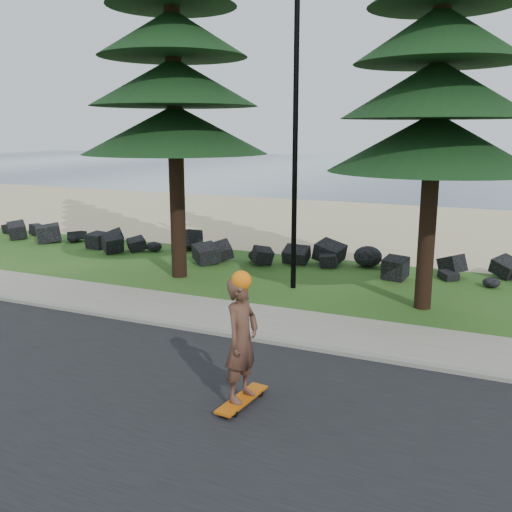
# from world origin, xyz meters

# --- Properties ---
(ground) EXTENTS (160.00, 160.00, 0.00)m
(ground) POSITION_xyz_m (0.00, 0.00, 0.00)
(ground) COLOR #234C17
(ground) RESTS_ON ground
(road) EXTENTS (160.00, 7.00, 0.02)m
(road) POSITION_xyz_m (0.00, -4.50, 0.01)
(road) COLOR black
(road) RESTS_ON ground
(kerb) EXTENTS (160.00, 0.20, 0.10)m
(kerb) POSITION_xyz_m (0.00, -0.90, 0.05)
(kerb) COLOR gray
(kerb) RESTS_ON ground
(sidewalk) EXTENTS (160.00, 2.00, 0.08)m
(sidewalk) POSITION_xyz_m (0.00, 0.20, 0.04)
(sidewalk) COLOR slate
(sidewalk) RESTS_ON ground
(beach_sand) EXTENTS (160.00, 15.00, 0.01)m
(beach_sand) POSITION_xyz_m (0.00, 14.50, 0.01)
(beach_sand) COLOR beige
(beach_sand) RESTS_ON ground
(ocean) EXTENTS (160.00, 58.00, 0.01)m
(ocean) POSITION_xyz_m (0.00, 51.00, 0.00)
(ocean) COLOR #30425B
(ocean) RESTS_ON ground
(seawall_boulders) EXTENTS (60.00, 2.40, 1.10)m
(seawall_boulders) POSITION_xyz_m (0.00, 5.60, 0.00)
(seawall_boulders) COLOR black
(seawall_boulders) RESTS_ON ground
(lamp_post) EXTENTS (0.25, 0.14, 8.14)m
(lamp_post) POSITION_xyz_m (0.00, 3.20, 4.13)
(lamp_post) COLOR black
(lamp_post) RESTS_ON ground
(skateboarder) EXTENTS (0.54, 1.19, 2.17)m
(skateboarder) POSITION_xyz_m (1.64, -3.54, 1.09)
(skateboarder) COLOR #B8530A
(skateboarder) RESTS_ON ground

